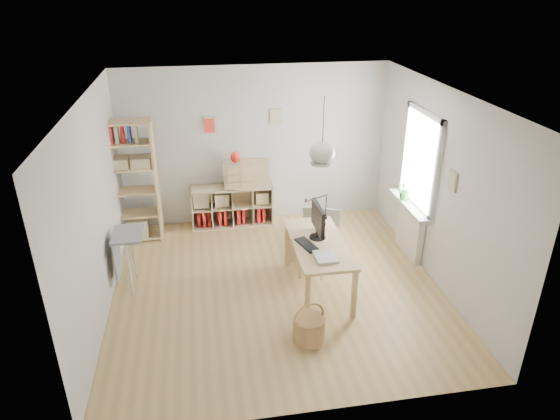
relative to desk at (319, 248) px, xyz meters
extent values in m
plane|color=tan|center=(-0.55, 0.15, -0.66)|extent=(4.50, 4.50, 0.00)
plane|color=white|center=(-0.55, 2.40, 0.69)|extent=(4.50, 0.00, 4.50)
plane|color=white|center=(-0.55, -2.10, 0.69)|extent=(4.50, 0.00, 4.50)
plane|color=white|center=(-2.80, 0.15, 0.69)|extent=(0.00, 4.50, 4.50)
plane|color=white|center=(1.70, 0.15, 0.69)|extent=(0.00, 4.50, 4.50)
plane|color=silver|center=(-0.55, 0.15, 2.04)|extent=(4.50, 4.50, 0.00)
cylinder|color=black|center=(0.00, 0.00, 1.70)|extent=(0.01, 0.01, 0.68)
ellipsoid|color=white|center=(0.00, 0.00, 1.34)|extent=(0.32, 0.32, 0.27)
cube|color=white|center=(1.69, 0.75, 0.89)|extent=(0.03, 1.00, 1.30)
cube|color=white|center=(1.66, 0.21, 0.89)|extent=(0.06, 0.08, 1.46)
cube|color=white|center=(1.66, 1.29, 0.89)|extent=(0.06, 0.08, 1.46)
cube|color=white|center=(1.66, 0.75, 1.58)|extent=(0.06, 1.16, 0.08)
cube|color=white|center=(1.66, 0.75, 0.20)|extent=(0.06, 1.16, 0.08)
cube|color=white|center=(1.64, 0.75, -0.26)|extent=(0.10, 0.80, 0.80)
cube|color=white|center=(1.59, 0.75, 0.17)|extent=(0.22, 1.20, 0.06)
cube|color=#E1BA81|center=(0.00, 0.00, 0.07)|extent=(0.70, 1.50, 0.04)
cube|color=#E1BA81|center=(-0.30, -0.70, -0.30)|extent=(0.06, 0.06, 0.71)
cube|color=#E1BA81|center=(-0.30, 0.70, -0.30)|extent=(0.06, 0.06, 0.71)
cube|color=#E1BA81|center=(0.30, -0.70, -0.30)|extent=(0.06, 0.06, 0.71)
cube|color=#E1BA81|center=(0.30, 0.70, -0.30)|extent=(0.06, 0.06, 0.71)
cube|color=beige|center=(-1.00, 2.19, -0.64)|extent=(1.40, 0.38, 0.03)
cube|color=beige|center=(-1.00, 2.19, 0.05)|extent=(1.40, 0.38, 0.03)
cube|color=beige|center=(-1.69, 2.19, -0.30)|extent=(0.03, 0.38, 0.72)
cube|color=beige|center=(-0.32, 2.19, -0.30)|extent=(0.03, 0.38, 0.72)
cube|color=beige|center=(-1.00, 2.37, -0.30)|extent=(1.40, 0.02, 0.72)
cube|color=#9E1111|center=(-1.58, 2.21, -0.47)|extent=(0.06, 0.26, 0.30)
cube|color=#9E1111|center=(-1.49, 2.21, -0.47)|extent=(0.05, 0.26, 0.30)
cube|color=#9E1111|center=(-1.41, 2.21, -0.47)|extent=(0.05, 0.26, 0.30)
cube|color=#9E1111|center=(-1.22, 2.21, -0.47)|extent=(0.05, 0.26, 0.30)
cube|color=#9E1111|center=(-1.13, 2.21, -0.47)|extent=(0.05, 0.26, 0.30)
cube|color=#9E1111|center=(-0.90, 2.21, -0.47)|extent=(0.06, 0.26, 0.30)
cube|color=#9E1111|center=(-0.81, 2.21, -0.47)|extent=(0.06, 0.26, 0.30)
cube|color=#9E1111|center=(-0.55, 2.21, -0.47)|extent=(0.06, 0.26, 0.30)
cube|color=#9E1111|center=(-0.46, 2.21, -0.47)|extent=(0.05, 0.26, 0.30)
cube|color=#E1BA81|center=(-2.96, 1.95, 0.34)|extent=(0.04, 0.38, 2.00)
cube|color=#E1BA81|center=(-2.20, 1.95, 0.34)|extent=(0.04, 0.38, 2.00)
cube|color=#E1BA81|center=(-2.58, 1.95, -0.61)|extent=(0.76, 0.38, 0.03)
cube|color=#E1BA81|center=(-2.58, 1.95, -0.21)|extent=(0.76, 0.38, 0.03)
cube|color=#E1BA81|center=(-2.58, 1.95, 0.19)|extent=(0.76, 0.38, 0.03)
cube|color=#E1BA81|center=(-2.58, 1.95, 0.59)|extent=(0.76, 0.38, 0.03)
cube|color=#E1BA81|center=(-2.58, 1.95, 0.99)|extent=(0.76, 0.38, 0.03)
cube|color=#E1BA81|center=(-2.58, 1.95, 1.32)|extent=(0.76, 0.38, 0.03)
cube|color=navy|center=(-2.86, 1.95, 1.14)|extent=(0.04, 0.18, 0.26)
cube|color=maroon|center=(-2.78, 1.95, 1.14)|extent=(0.04, 0.18, 0.26)
cube|color=beige|center=(-2.70, 1.95, 1.14)|extent=(0.04, 0.18, 0.26)
cube|color=#9E1111|center=(-2.62, 1.95, 1.14)|extent=(0.04, 0.18, 0.26)
cube|color=navy|center=(-2.52, 1.95, 1.14)|extent=(0.04, 0.18, 0.26)
cube|color=beige|center=(-2.42, 1.95, 1.14)|extent=(0.04, 0.18, 0.26)
cube|color=gray|center=(-2.52, 0.50, 0.17)|extent=(0.40, 0.55, 0.04)
cylinder|color=white|center=(-2.52, 0.28, -0.25)|extent=(0.03, 0.03, 0.82)
cylinder|color=white|center=(-2.52, 0.72, -0.25)|extent=(0.03, 0.03, 0.82)
cube|color=gray|center=(-2.70, 0.50, -0.16)|extent=(0.02, 0.50, 0.62)
cube|color=gray|center=(0.02, 0.41, -0.27)|extent=(0.46, 0.46, 0.05)
cube|color=#E1BA81|center=(-0.17, 0.31, -0.48)|extent=(0.04, 0.04, 0.36)
cube|color=#E1BA81|center=(-0.07, 0.61, -0.48)|extent=(0.04, 0.04, 0.36)
cube|color=#E1BA81|center=(0.12, 0.21, -0.48)|extent=(0.04, 0.04, 0.36)
cube|color=#E1BA81|center=(0.22, 0.50, -0.48)|extent=(0.04, 0.04, 0.36)
cube|color=#E1BA81|center=(0.08, 0.56, -0.08)|extent=(0.35, 0.15, 0.33)
cylinder|color=#AA874D|center=(-0.35, -1.03, -0.50)|extent=(0.38, 0.38, 0.31)
torus|color=#AA874D|center=(-0.35, -1.03, -0.32)|extent=(0.38, 0.12, 0.39)
cube|color=silver|center=(0.25, 1.00, -0.65)|extent=(0.71, 0.60, 0.02)
cube|color=silver|center=(-0.02, 1.10, -0.50)|extent=(0.17, 0.40, 0.31)
cube|color=silver|center=(0.52, 0.90, -0.50)|extent=(0.17, 0.40, 0.31)
cube|color=silver|center=(0.18, 0.81, -0.50)|extent=(0.57, 0.23, 0.31)
cube|color=silver|center=(0.32, 1.18, -0.50)|extent=(0.57, 0.23, 0.31)
cube|color=silver|center=(0.38, 1.35, -0.21)|extent=(0.64, 0.40, 0.39)
sphere|color=yellow|center=(0.09, 0.99, -0.43)|extent=(0.14, 0.14, 0.14)
sphere|color=blue|center=(0.37, 1.01, -0.43)|extent=(0.14, 0.14, 0.14)
sphere|color=#B34316|center=(0.22, 0.99, -0.43)|extent=(0.14, 0.14, 0.14)
sphere|color=green|center=(0.38, 0.86, -0.43)|extent=(0.14, 0.14, 0.14)
cylinder|color=black|center=(0.01, 0.12, 0.10)|extent=(0.22, 0.22, 0.02)
cylinder|color=black|center=(0.01, 0.12, 0.16)|extent=(0.05, 0.05, 0.10)
cube|color=black|center=(0.01, 0.12, 0.39)|extent=(0.05, 0.55, 0.36)
cube|color=black|center=(-0.17, -0.06, 0.10)|extent=(0.28, 0.45, 0.02)
cylinder|color=black|center=(0.26, 0.67, 0.11)|extent=(0.05, 0.05, 0.03)
cylinder|color=black|center=(0.26, 0.67, 0.28)|extent=(0.01, 0.01, 0.34)
cone|color=black|center=(-0.03, 0.59, 0.44)|extent=(0.09, 0.06, 0.08)
sphere|color=#520B0D|center=(0.12, 0.39, 0.17)|extent=(0.14, 0.14, 0.14)
cube|color=white|center=(-0.02, -0.42, 0.11)|extent=(0.27, 0.33, 0.03)
cube|color=beige|center=(-0.73, 2.19, 0.28)|extent=(0.78, 0.42, 0.43)
ellipsoid|color=#99170C|center=(-0.91, 2.19, 0.59)|extent=(0.16, 0.16, 0.20)
imported|color=#276827|center=(1.57, 0.92, 0.35)|extent=(0.29, 0.26, 0.30)
camera|label=1|loc=(-1.47, -5.66, 3.32)|focal=32.00mm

